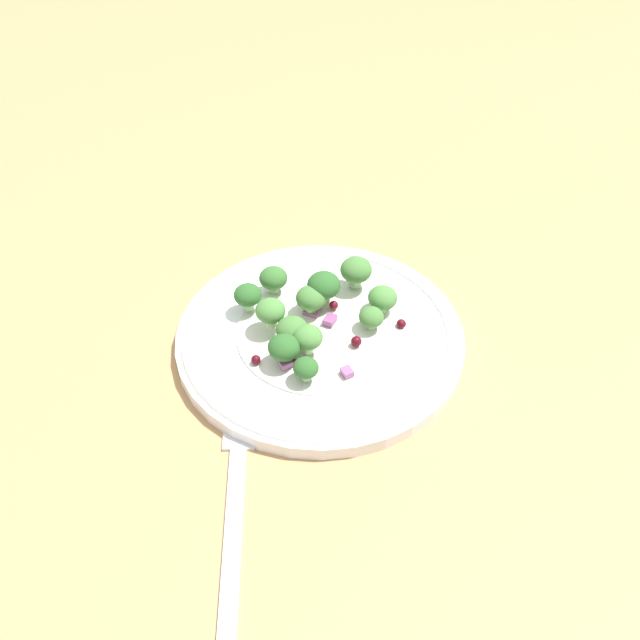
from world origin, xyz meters
The scene contains 25 objects.
ground_plane centered at (0.00, 0.00, -1.00)cm, with size 180.00×180.00×2.00cm, color tan.
plate centered at (-1.02, -2.41, 0.86)cm, with size 24.05×24.05×1.70cm.
dressing_pool centered at (-1.02, -2.41, 1.30)cm, with size 13.95×13.95×0.20cm, color white.
broccoli_floret_0 centered at (0.21, 0.80, 3.51)cm, with size 2.85×2.85×2.89cm.
broccoli_floret_1 centered at (-3.23, -7.49, 2.72)cm, with size 1.99×1.99×2.02cm.
broccoli_floret_2 centered at (-1.28, -0.14, 3.00)cm, with size 2.57×2.57×2.60cm.
broccoli_floret_3 centered at (-4.94, -1.36, 3.48)cm, with size 2.49×2.49×2.52cm.
broccoli_floret_4 centered at (-3.52, -3.33, 2.89)cm, with size 2.64×2.64×2.67cm.
broccoli_floret_5 centered at (3.21, -2.91, 2.60)cm, with size 2.08×2.08×2.11cm.
broccoli_floret_6 centered at (4.70, -1.01, 2.78)cm, with size 2.51×2.51×2.54cm.
broccoli_floret_7 centered at (-6.43, 1.47, 3.04)cm, with size 2.36×2.36×2.39cm.
broccoli_floret_8 centered at (-2.51, -4.69, 3.15)cm, with size 2.40×2.40×2.43cm.
broccoli_floret_9 centered at (-3.92, 3.43, 2.85)cm, with size 2.48×2.48×2.51cm.
broccoli_floret_10 centered at (-4.53, -5.33, 3.06)cm, with size 2.53×2.53×2.56cm.
broccoli_floret_11 centered at (3.25, 2.46, 3.29)cm, with size 2.78×2.78×2.82cm.
cranberry_0 centered at (0.70, 0.28, 1.89)cm, with size 0.78×0.78×0.78cm, color maroon.
cranberry_1 centered at (1.50, -4.68, 1.90)cm, with size 0.88×0.88×0.88cm, color #4C0A14.
cranberry_2 centered at (-4.01, -5.61, 1.63)cm, with size 0.79×0.79×0.79cm, color #4C0A14.
cranberry_3 centered at (5.76, -3.25, 1.68)cm, with size 0.82×0.82×0.82cm, color #4C0A14.
cranberry_4 centered at (-6.77, -4.90, 1.81)cm, with size 0.77×0.77×0.77cm, color #4C0A14.
onion_bit_0 centered at (-1.19, -0.19, 1.57)cm, with size 1.19×1.30×0.36cm, color #A35B93.
onion_bit_1 centered at (-0.13, -7.65, 1.74)cm, with size 0.94×0.82×0.50cm, color #A35B93.
onion_bit_2 centered at (-0.39, -1.61, 1.77)cm, with size 1.17×0.88×0.55cm, color #934C84.
onion_bit_3 centered at (-4.53, -5.88, 1.94)cm, with size 0.98×0.80×0.48cm, color #A35B93.
fork centered at (-10.05, -16.48, 0.25)cm, with size 5.13×18.62×0.50cm.
Camera 1 is at (-10.20, -44.93, 43.64)cm, focal length 40.90 mm.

